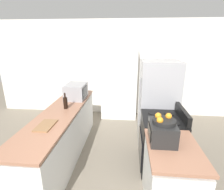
% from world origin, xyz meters
% --- Properties ---
extents(wall_back, '(7.00, 0.06, 2.60)m').
position_xyz_m(wall_back, '(0.00, 3.59, 1.30)').
color(wall_back, silver).
rests_on(wall_back, ground_plane).
extents(counter_left, '(0.60, 2.66, 0.90)m').
position_xyz_m(counter_left, '(-0.85, 1.43, 0.43)').
color(counter_left, silver).
rests_on(counter_left, ground_plane).
extents(counter_right, '(0.60, 0.84, 0.90)m').
position_xyz_m(counter_right, '(0.85, 0.52, 0.43)').
color(counter_right, silver).
rests_on(counter_right, ground_plane).
extents(pantry_cabinet, '(0.93, 0.50, 2.00)m').
position_xyz_m(pantry_cabinet, '(0.07, 3.30, 1.00)').
color(pantry_cabinet, white).
rests_on(pantry_cabinet, ground_plane).
extents(stove, '(0.66, 0.72, 1.06)m').
position_xyz_m(stove, '(0.87, 1.32, 0.46)').
color(stove, black).
rests_on(stove, ground_plane).
extents(refrigerator, '(0.73, 0.76, 1.71)m').
position_xyz_m(refrigerator, '(0.90, 2.10, 0.85)').
color(refrigerator, '#A3A3A8').
rests_on(refrigerator, ground_plane).
extents(microwave, '(0.40, 0.54, 0.31)m').
position_xyz_m(microwave, '(-0.77, 2.16, 1.05)').
color(microwave, '#939399').
rests_on(microwave, counter_left).
extents(wine_bottle, '(0.07, 0.07, 0.29)m').
position_xyz_m(wine_bottle, '(-0.79, 1.57, 1.01)').
color(wine_bottle, black).
rests_on(wine_bottle, counter_left).
extents(toaster_oven, '(0.31, 0.39, 0.24)m').
position_xyz_m(toaster_oven, '(0.73, 0.65, 1.02)').
color(toaster_oven, black).
rests_on(toaster_oven, counter_right).
extents(fruit_bowl, '(0.27, 0.27, 0.11)m').
position_xyz_m(fruit_bowl, '(0.73, 0.64, 1.17)').
color(fruit_bowl, black).
rests_on(fruit_bowl, toaster_oven).
extents(cutting_board, '(0.22, 0.37, 0.02)m').
position_xyz_m(cutting_board, '(-0.85, 0.88, 0.91)').
color(cutting_board, '#8E6642').
rests_on(cutting_board, counter_left).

